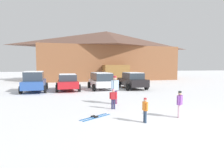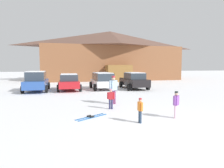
{
  "view_description": "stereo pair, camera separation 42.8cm",
  "coord_description": "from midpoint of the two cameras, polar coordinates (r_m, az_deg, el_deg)",
  "views": [
    {
      "loc": [
        -4.61,
        -5.46,
        2.23
      ],
      "look_at": [
        -0.59,
        8.48,
        0.93
      ],
      "focal_mm": 32.0,
      "sensor_mm": 36.0,
      "label": 1
    },
    {
      "loc": [
        -4.2,
        -5.57,
        2.23
      ],
      "look_at": [
        -0.59,
        8.48,
        0.93
      ],
      "focal_mm": 32.0,
      "sensor_mm": 36.0,
      "label": 2
    }
  ],
  "objects": [
    {
      "name": "parked_black_sedan",
      "position": [
        19.87,
        6.9,
        1.03
      ],
      "size": [
        2.13,
        4.41,
        1.62
      ],
      "color": "black",
      "rests_on": "ground"
    },
    {
      "name": "ski_lodge",
      "position": [
        33.81,
        -0.19,
        8.22
      ],
      "size": [
        22.22,
        10.96,
        8.0
      ],
      "color": "brown",
      "rests_on": "ground"
    },
    {
      "name": "skier_adult_in_blue_parka",
      "position": [
        11.68,
        1.45,
        -1.21
      ],
      "size": [
        0.56,
        0.4,
        1.67
      ],
      "color": "#783D63",
      "rests_on": "ground"
    },
    {
      "name": "parked_red_sedan",
      "position": [
        18.8,
        -11.53,
        0.6
      ],
      "size": [
        2.18,
        4.07,
        1.53
      ],
      "color": "red",
      "rests_on": "ground"
    },
    {
      "name": "ground",
      "position": [
        7.4,
        23.67,
        -12.84
      ],
      "size": [
        160.0,
        160.0,
        0.0
      ],
      "primitive_type": "plane",
      "color": "white"
    },
    {
      "name": "skier_child_in_red_jacket",
      "position": [
        10.37,
        0.84,
        -3.97
      ],
      "size": [
        0.37,
        0.23,
        1.05
      ],
      "color": "navy",
      "rests_on": "ground"
    },
    {
      "name": "pair_of_skis",
      "position": [
        8.85,
        -4.57,
        -9.35
      ],
      "size": [
        1.51,
        1.12,
        0.08
      ],
      "color": "#276BB8",
      "rests_on": "ground"
    },
    {
      "name": "parked_blue_hatchback",
      "position": [
        19.02,
        -20.18,
        0.76
      ],
      "size": [
        2.13,
        4.74,
        1.79
      ],
      "color": "#2A4F9C",
      "rests_on": "ground"
    },
    {
      "name": "skier_child_in_purple_jacket",
      "position": [
        9.05,
        19.15,
        -5.17
      ],
      "size": [
        0.36,
        0.3,
        1.16
      ],
      "color": "silver",
      "rests_on": "ground"
    },
    {
      "name": "parked_white_suv",
      "position": [
        19.4,
        -2.1,
        1.11
      ],
      "size": [
        2.14,
        4.31,
        1.61
      ],
      "color": "white",
      "rests_on": "ground"
    },
    {
      "name": "skier_child_in_orange_jacket",
      "position": [
        7.98,
        9.58,
        -7.04
      ],
      "size": [
        0.15,
        0.37,
        0.99
      ],
      "color": "#2D405A",
      "rests_on": "ground"
    }
  ]
}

